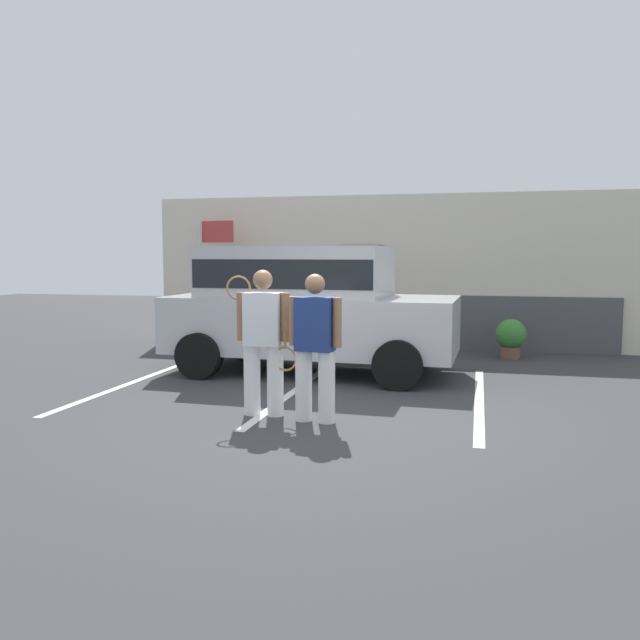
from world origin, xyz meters
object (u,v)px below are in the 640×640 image
at_px(parked_suv, 306,303).
at_px(tennis_player_man, 263,340).
at_px(tennis_player_woman, 315,346).
at_px(flag_pole, 209,257).
at_px(potted_plant_by_porch, 511,337).

height_order(parked_suv, tennis_player_man, parked_suv).
distance_m(parked_suv, tennis_player_woman, 3.15).
relative_size(tennis_player_man, flag_pole, 0.65).
xyz_separation_m(parked_suv, flag_pole, (-2.83, 2.68, 0.72)).
bearing_deg(parked_suv, tennis_player_woman, -71.28).
height_order(parked_suv, potted_plant_by_porch, parked_suv).
relative_size(tennis_player_man, tennis_player_woman, 1.02).
xyz_separation_m(tennis_player_man, potted_plant_by_porch, (3.08, 5.15, -0.50)).
xyz_separation_m(parked_suv, tennis_player_man, (0.24, -2.85, -0.23)).
bearing_deg(tennis_player_man, flag_pole, -63.98).
relative_size(tennis_player_man, potted_plant_by_porch, 2.37).
bearing_deg(potted_plant_by_porch, flag_pole, 176.37).
bearing_deg(parked_suv, flag_pole, 138.37).
height_order(tennis_player_man, flag_pole, flag_pole).
relative_size(parked_suv, tennis_player_man, 2.67).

